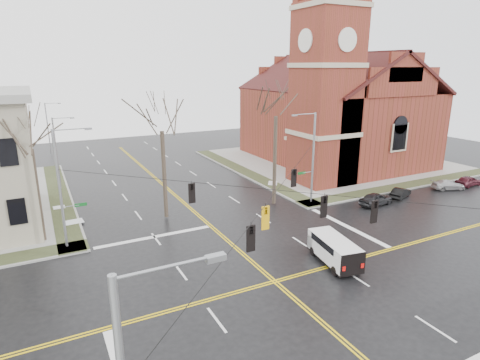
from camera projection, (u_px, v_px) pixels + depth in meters
name	position (u px, v px, depth m)	size (l,w,h in m)	color
ground	(275.00, 282.00, 25.89)	(120.00, 120.00, 0.00)	black
sidewalks	(275.00, 280.00, 25.87)	(80.00, 80.00, 0.17)	gray
road_markings	(275.00, 281.00, 25.89)	(100.00, 100.00, 0.01)	gold
church	(333.00, 103.00, 55.66)	(24.28, 27.48, 27.50)	maroon
signal_pole_ne	(312.00, 155.00, 39.35)	(2.75, 0.22, 9.00)	gray
signal_pole_nw	(62.00, 186.00, 29.39)	(2.75, 0.22, 9.00)	gray
span_wires	(277.00, 190.00, 24.19)	(23.02, 23.02, 0.03)	black
traffic_signals	(283.00, 205.00, 23.82)	(8.21, 8.26, 1.30)	black
streetlight_north_a	(58.00, 151.00, 43.93)	(2.30, 0.20, 8.00)	gray
streetlight_north_b	(49.00, 127.00, 61.03)	(2.30, 0.20, 8.00)	gray
cargo_van	(333.00, 248.00, 28.23)	(2.61, 4.98, 1.81)	white
parked_car_a	(376.00, 199.00, 39.93)	(1.54, 3.84, 1.31)	black
parked_car_b	(400.00, 193.00, 42.21)	(1.16, 3.31, 1.09)	black
parked_car_c	(448.00, 185.00, 45.08)	(1.48, 3.65, 1.06)	#B4B4B7
parked_car_d	(468.00, 181.00, 46.40)	(1.43, 3.56, 1.21)	#47141E
tree_nw_far	(30.00, 143.00, 29.62)	(4.00, 4.00, 10.98)	#3E3127
tree_nw_near	(162.00, 125.00, 34.33)	(4.00, 4.00, 11.80)	#3E3127
tree_ne	(276.00, 110.00, 37.70)	(4.00, 4.00, 13.04)	#3E3127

